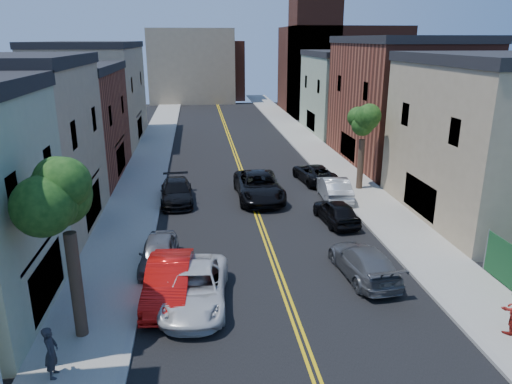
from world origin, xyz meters
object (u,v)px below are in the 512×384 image
object	(u,v)px
dark_car_right_far	(314,173)
pedestrian_left	(51,352)
black_car_left	(177,192)
black_suv_lane	(259,186)
black_car_right	(336,211)
red_sedan	(169,281)
grey_car_right	(364,262)
grey_car_left	(159,253)
white_pickup	(195,288)
silver_car_right	(334,188)

from	to	relation	value
dark_car_right_far	pedestrian_left	bearing A→B (deg)	49.09
black_car_left	dark_car_right_far	size ratio (longest dim) A/B	1.04
black_suv_lane	dark_car_right_far	bearing A→B (deg)	36.15
black_car_right	red_sedan	bearing A→B (deg)	33.21
red_sedan	dark_car_right_far	xyz separation A→B (m)	(10.07, 16.16, -0.15)
grey_car_right	pedestrian_left	xyz separation A→B (m)	(-12.08, -5.53, 0.31)
grey_car_left	dark_car_right_far	xyz separation A→B (m)	(10.69, 13.07, -0.04)
red_sedan	black_suv_lane	xyz separation A→B (m)	(5.38, 12.61, 0.06)
grey_car_right	red_sedan	bearing A→B (deg)	1.70
grey_car_right	black_suv_lane	world-z (taller)	black_suv_lane
black_car_left	black_car_right	xyz separation A→B (m)	(9.42, -4.94, -0.02)
black_car_right	dark_car_right_far	bearing A→B (deg)	-101.08
white_pickup	black_suv_lane	distance (m)	13.84
grey_car_left	silver_car_right	bearing A→B (deg)	40.63
grey_car_left	black_car_left	xyz separation A→B (m)	(0.51, 9.46, 0.02)
white_pickup	silver_car_right	size ratio (longest dim) A/B	1.14
red_sedan	black_car_left	world-z (taller)	red_sedan
silver_car_right	grey_car_right	bearing A→B (deg)	84.75
red_sedan	pedestrian_left	size ratio (longest dim) A/B	2.86
white_pickup	grey_car_right	bearing A→B (deg)	16.41
black_suv_lane	black_car_right	bearing A→B (deg)	-52.82
grey_car_left	silver_car_right	size ratio (longest dim) A/B	0.88
white_pickup	black_car_left	world-z (taller)	white_pickup
white_pickup	black_car_left	distance (m)	13.15
red_sedan	silver_car_right	distance (m)	15.76
black_car_left	black_suv_lane	xyz separation A→B (m)	(5.49, 0.06, 0.15)
grey_car_right	black_car_right	world-z (taller)	grey_car_right
dark_car_right_far	grey_car_right	bearing A→B (deg)	76.87
black_car_right	black_suv_lane	size ratio (longest dim) A/B	0.66
dark_car_right_far	pedestrian_left	distance (m)	24.73
pedestrian_left	black_car_right	bearing A→B (deg)	-48.26
dark_car_right_far	black_suv_lane	xyz separation A→B (m)	(-4.69, -3.55, 0.21)
white_pickup	pedestrian_left	world-z (taller)	pedestrian_left
grey_car_left	black_car_left	bearing A→B (deg)	88.96
pedestrian_left	red_sedan	bearing A→B (deg)	-38.63
grey_car_left	white_pickup	bearing A→B (deg)	-62.88
red_sedan	grey_car_right	distance (m)	8.73
red_sedan	dark_car_right_far	world-z (taller)	red_sedan
black_car_right	black_suv_lane	bearing A→B (deg)	-57.84
white_pickup	silver_car_right	world-z (taller)	silver_car_right
white_pickup	black_suv_lane	size ratio (longest dim) A/B	0.85
white_pickup	pedestrian_left	distance (m)	6.03
silver_car_right	dark_car_right_far	distance (m)	4.31
red_sedan	black_car_left	size ratio (longest dim) A/B	1.00
white_pickup	grey_car_left	xyz separation A→B (m)	(-1.70, 3.64, -0.04)
grey_car_right	white_pickup	bearing A→B (deg)	6.58
grey_car_left	black_suv_lane	bearing A→B (deg)	59.83
silver_car_right	black_suv_lane	bearing A→B (deg)	-4.86
silver_car_right	pedestrian_left	world-z (taller)	pedestrian_left
grey_car_left	pedestrian_left	size ratio (longest dim) A/B	2.39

